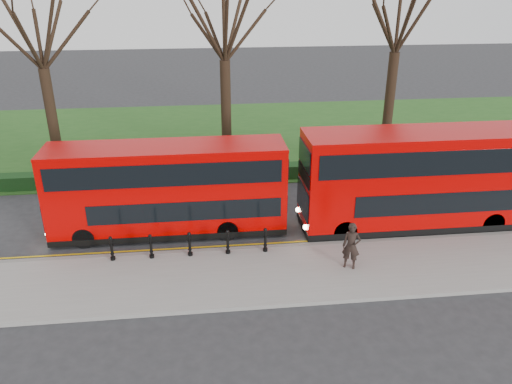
{
  "coord_description": "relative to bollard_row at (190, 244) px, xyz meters",
  "views": [
    {
      "loc": [
        0.52,
        -18.99,
        10.68
      ],
      "look_at": [
        2.72,
        0.5,
        2.0
      ],
      "focal_mm": 35.0,
      "sensor_mm": 36.0,
      "label": 1
    }
  ],
  "objects": [
    {
      "name": "yellow_line_outer",
      "position": [
        0.18,
        0.65,
        -0.64
      ],
      "size": [
        60.0,
        0.1,
        0.01
      ],
      "primitive_type": "cube",
      "color": "yellow",
      "rests_on": "ground"
    },
    {
      "name": "bus_lead",
      "position": [
        -0.88,
        2.41,
        1.38
      ],
      "size": [
        10.14,
        2.33,
        4.03
      ],
      "color": "#B20100",
      "rests_on": "ground"
    },
    {
      "name": "kerb",
      "position": [
        0.18,
        0.35,
        -0.57
      ],
      "size": [
        60.0,
        0.25,
        0.16
      ],
      "primitive_type": "cube",
      "color": "slate",
      "rests_on": "ground"
    },
    {
      "name": "pavement",
      "position": [
        0.18,
        -1.65,
        -0.57
      ],
      "size": [
        60.0,
        4.0,
        0.15
      ],
      "primitive_type": "cube",
      "color": "gray",
      "rests_on": "ground"
    },
    {
      "name": "tree_right",
      "position": [
        12.18,
        11.35,
        7.76
      ],
      "size": [
        7.4,
        7.4,
        11.57
      ],
      "color": "black",
      "rests_on": "ground"
    },
    {
      "name": "grass_verge",
      "position": [
        0.18,
        16.35,
        -0.62
      ],
      "size": [
        60.0,
        18.0,
        0.06
      ],
      "primitive_type": "cube",
      "color": "#22501A",
      "rests_on": "ground"
    },
    {
      "name": "pedestrian",
      "position": [
        6.18,
        -1.58,
        0.44
      ],
      "size": [
        0.8,
        0.68,
        1.87
      ],
      "primitive_type": "imported",
      "rotation": [
        0.0,
        0.0,
        -0.4
      ],
      "color": "black",
      "rests_on": "pavement"
    },
    {
      "name": "hedge",
      "position": [
        0.18,
        8.15,
        -0.25
      ],
      "size": [
        60.0,
        0.9,
        0.8
      ],
      "primitive_type": "cube",
      "color": "black",
      "rests_on": "ground"
    },
    {
      "name": "bus_rear",
      "position": [
        10.54,
        1.78,
        1.6
      ],
      "size": [
        11.22,
        2.58,
        4.46
      ],
      "color": "#B20100",
      "rests_on": "ground"
    },
    {
      "name": "tree_mid",
      "position": [
        2.18,
        11.35,
        7.38
      ],
      "size": [
        7.07,
        7.07,
        11.05
      ],
      "color": "black",
      "rests_on": "ground"
    },
    {
      "name": "yellow_line_inner",
      "position": [
        0.18,
        0.85,
        -0.64
      ],
      "size": [
        60.0,
        0.1,
        0.01
      ],
      "primitive_type": "cube",
      "color": "yellow",
      "rests_on": "ground"
    },
    {
      "name": "bollard_row",
      "position": [
        0.0,
        0.0,
        0.0
      ],
      "size": [
        6.28,
        0.15,
        1.0
      ],
      "color": "black",
      "rests_on": "pavement"
    },
    {
      "name": "ground",
      "position": [
        0.18,
        1.35,
        -0.65
      ],
      "size": [
        120.0,
        120.0,
        0.0
      ],
      "primitive_type": "plane",
      "color": "#28282B",
      "rests_on": "ground"
    },
    {
      "name": "tree_left",
      "position": [
        -7.82,
        11.35,
        7.04
      ],
      "size": [
        6.78,
        6.78,
        10.59
      ],
      "color": "black",
      "rests_on": "ground"
    }
  ]
}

